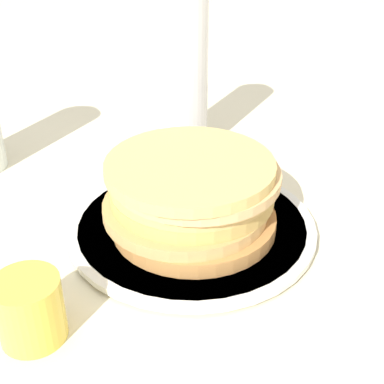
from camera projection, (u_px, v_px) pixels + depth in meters
ground_plane at (202, 248)px, 0.60m from camera, size 4.00×4.00×0.00m
plate at (192, 226)px, 0.63m from camera, size 0.29×0.29×0.01m
pancake_stack at (192, 193)px, 0.60m from camera, size 0.20×0.20×0.08m
juice_glass at (30, 309)px, 0.47m from camera, size 0.06×0.06×0.06m
water_bottle_near at (183, 72)px, 0.76m from camera, size 0.07×0.07×0.25m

